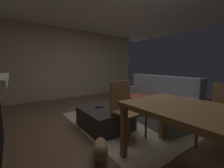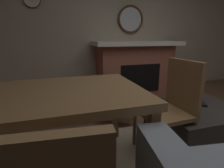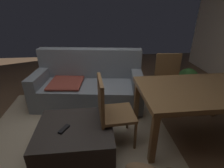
# 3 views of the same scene
# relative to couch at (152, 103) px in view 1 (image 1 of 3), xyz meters

# --- Properties ---
(floor) EXTENTS (7.81, 7.81, 0.00)m
(floor) POSITION_rel_couch_xyz_m (-0.02, -0.73, -0.34)
(floor) COLOR brown
(wall_left) EXTENTS (0.12, 5.80, 2.56)m
(wall_left) POSITION_rel_couch_xyz_m (-3.28, -0.73, 0.94)
(wall_left) COLOR #B7A893
(wall_left) RESTS_ON ground
(area_rug) EXTENTS (2.60, 2.00, 0.01)m
(area_rug) POSITION_rel_couch_xyz_m (-0.15, -0.64, -0.33)
(area_rug) COLOR tan
(area_rug) RESTS_ON ground
(couch) EXTENTS (2.01, 1.11, 0.96)m
(couch) POSITION_rel_couch_xyz_m (0.00, 0.00, 0.00)
(couch) COLOR slate
(couch) RESTS_ON ground
(ottoman_coffee_table) EXTENTS (0.91, 0.79, 0.37)m
(ottoman_coffee_table) POSITION_rel_couch_xyz_m (-0.15, -1.20, -0.15)
(ottoman_coffee_table) COLOR #2D2826
(ottoman_coffee_table) RESTS_ON ground
(tv_remote) EXTENTS (0.12, 0.16, 0.02)m
(tv_remote) POSITION_rel_couch_xyz_m (-0.26, -1.25, 0.05)
(tv_remote) COLOR black
(tv_remote) RESTS_ON ottoman_coffee_table
(dining_table) EXTENTS (1.44, 0.93, 0.74)m
(dining_table) POSITION_rel_couch_xyz_m (1.40, -1.08, 0.32)
(dining_table) COLOR brown
(dining_table) RESTS_ON ground
(dining_chair_west) EXTENTS (0.46, 0.46, 0.93)m
(dining_chair_west) POSITION_rel_couch_xyz_m (0.29, -1.08, 0.19)
(dining_chair_west) COLOR brown
(dining_chair_west) RESTS_ON ground
(small_dog) EXTENTS (0.50, 0.40, 0.27)m
(small_dog) POSITION_rel_couch_xyz_m (0.64, -1.76, -0.18)
(small_dog) COLOR #8C6B4C
(small_dog) RESTS_ON ground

